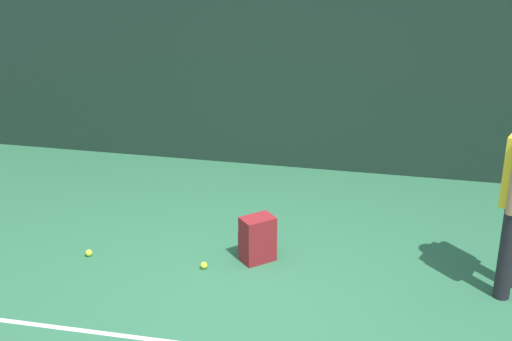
# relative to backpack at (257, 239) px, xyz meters

# --- Properties ---
(ground_plane) EXTENTS (12.00, 12.00, 0.00)m
(ground_plane) POSITION_rel_backpack_xyz_m (0.04, -0.63, -0.21)
(ground_plane) COLOR #2D6B47
(back_fence) EXTENTS (10.00, 0.10, 2.94)m
(back_fence) POSITION_rel_backpack_xyz_m (0.04, 2.37, 1.26)
(back_fence) COLOR #192D23
(back_fence) RESTS_ON ground
(backpack) EXTENTS (0.38, 0.38, 0.44)m
(backpack) POSITION_rel_backpack_xyz_m (0.00, 0.00, 0.00)
(backpack) COLOR maroon
(backpack) RESTS_ON ground
(tennis_ball_near_player) EXTENTS (0.07, 0.07, 0.07)m
(tennis_ball_near_player) POSITION_rel_backpack_xyz_m (-1.56, -0.27, -0.18)
(tennis_ball_near_player) COLOR #CCE033
(tennis_ball_near_player) RESTS_ON ground
(tennis_ball_by_fence) EXTENTS (0.07, 0.07, 0.07)m
(tennis_ball_by_fence) POSITION_rel_backpack_xyz_m (-0.44, -0.27, -0.18)
(tennis_ball_by_fence) COLOR #CCE033
(tennis_ball_by_fence) RESTS_ON ground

